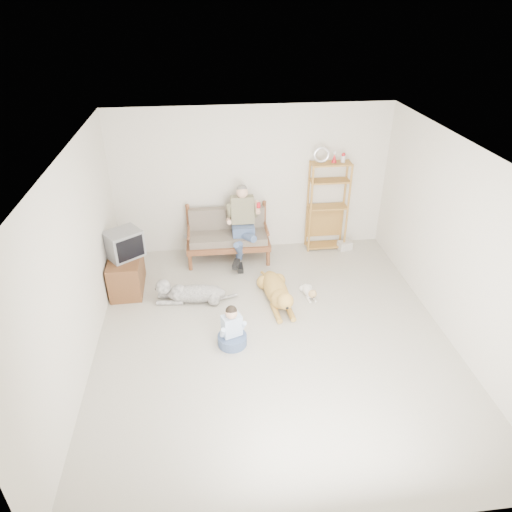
{
  "coord_description": "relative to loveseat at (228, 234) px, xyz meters",
  "views": [
    {
      "loc": [
        -0.84,
        -5.03,
        4.34
      ],
      "look_at": [
        -0.13,
        1.0,
        0.79
      ],
      "focal_mm": 32.0,
      "sensor_mm": 36.0,
      "label": 1
    }
  ],
  "objects": [
    {
      "name": "terrier",
      "position": [
        1.23,
        -1.43,
        -0.4
      ],
      "size": [
        0.21,
        0.57,
        0.21
      ],
      "rotation": [
        0.0,
        0.0,
        0.13
      ],
      "color": "white",
      "rests_on": "ground"
    },
    {
      "name": "golden_retriever",
      "position": [
        0.69,
        -1.51,
        -0.3
      ],
      "size": [
        0.46,
        1.47,
        0.45
      ],
      "rotation": [
        0.0,
        0.0,
        0.1
      ],
      "color": "#BE9141",
      "rests_on": "ground"
    },
    {
      "name": "shaggy_dog",
      "position": [
        -0.71,
        -1.33,
        -0.32
      ],
      "size": [
        1.37,
        0.39,
        0.4
      ],
      "rotation": [
        0.0,
        0.0,
        -1.65
      ],
      "color": "silver",
      "rests_on": "ground"
    },
    {
      "name": "wall_left",
      "position": [
        -2.01,
        -2.37,
        0.86
      ],
      "size": [
        0.0,
        5.5,
        5.5
      ],
      "primitive_type": "plane",
      "rotation": [
        1.57,
        0.0,
        1.57
      ],
      "color": "beige",
      "rests_on": "ground"
    },
    {
      "name": "child",
      "position": [
        -0.1,
        -2.43,
        -0.25
      ],
      "size": [
        0.41,
        0.41,
        0.65
      ],
      "rotation": [
        0.0,
        0.0,
        0.35
      ],
      "color": "#455B7E",
      "rests_on": "ground"
    },
    {
      "name": "man",
      "position": [
        0.25,
        -0.22,
        0.17
      ],
      "size": [
        0.54,
        0.78,
        1.26
      ],
      "color": "#455B7E",
      "rests_on": "loveseat"
    },
    {
      "name": "floor",
      "position": [
        0.49,
        -2.37,
        -0.49
      ],
      "size": [
        5.5,
        5.5,
        0.0
      ],
      "primitive_type": "plane",
      "color": "#BCB8A5",
      "rests_on": "ground"
    },
    {
      "name": "wall_back",
      "position": [
        0.49,
        0.38,
        0.86
      ],
      "size": [
        5.0,
        0.0,
        5.0
      ],
      "primitive_type": "plane",
      "rotation": [
        1.57,
        0.0,
        0.0
      ],
      "color": "beige",
      "rests_on": "ground"
    },
    {
      "name": "wall_outlet",
      "position": [
        -0.76,
        0.36,
        -0.19
      ],
      "size": [
        0.12,
        0.02,
        0.08
      ],
      "primitive_type": "cube",
      "color": "silver",
      "rests_on": "ground"
    },
    {
      "name": "crt_tv",
      "position": [
        -1.7,
        -0.8,
        0.34
      ],
      "size": [
        0.68,
        0.66,
        0.44
      ],
      "rotation": [
        0.0,
        0.0,
        -0.95
      ],
      "color": "slate",
      "rests_on": "tv_stand"
    },
    {
      "name": "ceiling",
      "position": [
        0.49,
        -2.37,
        2.21
      ],
      "size": [
        5.5,
        5.5,
        0.0
      ],
      "primitive_type": "plane",
      "rotation": [
        3.14,
        0.0,
        0.0
      ],
      "color": "white",
      "rests_on": "ground"
    },
    {
      "name": "etagere",
      "position": [
        1.88,
        0.18,
        0.39
      ],
      "size": [
        0.76,
        0.33,
        2.0
      ],
      "color": "#AB7D36",
      "rests_on": "ground"
    },
    {
      "name": "wall_right",
      "position": [
        2.99,
        -2.37,
        0.86
      ],
      "size": [
        0.0,
        5.5,
        5.5
      ],
      "primitive_type": "plane",
      "rotation": [
        1.57,
        0.0,
        -1.57
      ],
      "color": "beige",
      "rests_on": "ground"
    },
    {
      "name": "wall_front",
      "position": [
        0.49,
        -5.12,
        0.86
      ],
      "size": [
        5.0,
        0.0,
        5.0
      ],
      "primitive_type": "plane",
      "rotation": [
        -1.57,
        0.0,
        0.0
      ],
      "color": "beige",
      "rests_on": "ground"
    },
    {
      "name": "tv_stand",
      "position": [
        -1.74,
        -0.84,
        -0.19
      ],
      "size": [
        0.52,
        0.91,
        0.6
      ],
      "rotation": [
        0.0,
        0.0,
        0.02
      ],
      "color": "brown",
      "rests_on": "ground"
    },
    {
      "name": "book_stack",
      "position": [
        2.26,
        0.05,
        -0.41
      ],
      "size": [
        0.28,
        0.23,
        0.16
      ],
      "primitive_type": "cube",
      "rotation": [
        0.0,
        0.0,
        0.22
      ],
      "color": "white",
      "rests_on": "ground"
    },
    {
      "name": "loveseat",
      "position": [
        0.0,
        0.0,
        0.0
      ],
      "size": [
        1.5,
        0.71,
        0.95
      ],
      "rotation": [
        0.0,
        0.0,
        -0.01
      ],
      "color": "brown",
      "rests_on": "ground"
    }
  ]
}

